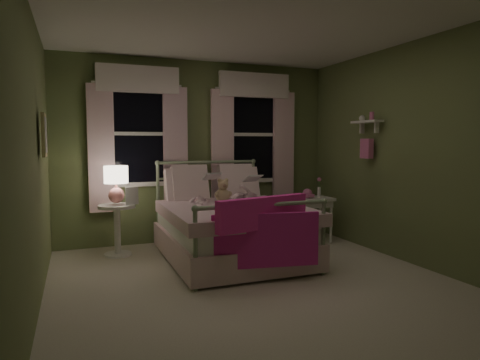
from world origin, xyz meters
name	(u,v)px	position (x,y,z in m)	size (l,w,h in m)	color
room_shell	(254,155)	(0.00, 0.00, 1.30)	(4.20, 4.20, 4.20)	silver
bed	(230,227)	(0.08, 0.96, 0.38)	(1.58, 2.04, 1.18)	white
pink_throw	(264,224)	(0.08, -0.07, 0.61)	(1.09, 0.39, 0.71)	#FF31A8
child_left	(198,179)	(-0.20, 1.38, 0.95)	(0.28, 0.18, 0.77)	#F7D1DD
child_right	(239,177)	(0.36, 1.38, 0.97)	(0.39, 0.31, 0.81)	#F7D1DD
book_left	(204,180)	(-0.20, 1.13, 0.96)	(0.20, 0.27, 0.03)	beige
book_right	(246,182)	(0.36, 1.13, 0.92)	(0.20, 0.27, 0.02)	beige
teddy_bear	(223,192)	(0.08, 1.22, 0.79)	(0.23, 0.19, 0.31)	tan
nightstand_left	(117,223)	(-1.21, 1.58, 0.42)	(0.46, 0.46, 0.65)	white
table_lamp	(116,181)	(-1.21, 1.58, 0.95)	(0.30, 0.30, 0.47)	pink
book_nightstand	(126,204)	(-1.11, 1.50, 0.66)	(0.16, 0.22, 0.02)	beige
nightstand_right	(313,204)	(1.47, 1.31, 0.55)	(0.50, 0.40, 0.64)	white
pink_toy	(308,194)	(1.37, 1.30, 0.71)	(0.14, 0.18, 0.14)	pink
bud_vase	(319,187)	(1.59, 1.36, 0.79)	(0.06, 0.06, 0.28)	white
window_left	(139,128)	(-0.85, 2.03, 1.62)	(1.34, 0.13, 1.96)	black
window_right	(254,130)	(0.85, 2.03, 1.62)	(1.34, 0.13, 1.96)	black
wall_shelf	(367,135)	(1.90, 0.70, 1.52)	(0.15, 0.50, 0.60)	white
framed_picture	(44,135)	(-1.95, 0.60, 1.50)	(0.03, 0.32, 0.42)	beige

